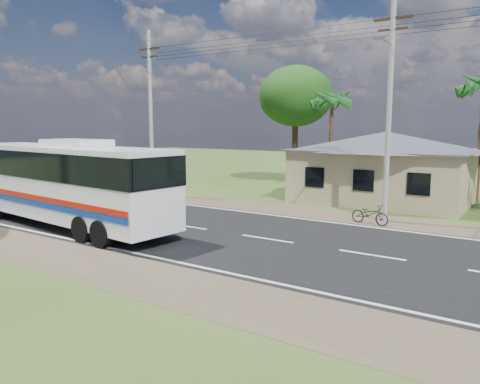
% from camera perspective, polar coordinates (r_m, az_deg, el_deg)
% --- Properties ---
extents(ground, '(120.00, 120.00, 0.00)m').
position_cam_1_polar(ground, '(19.92, 3.30, -5.77)').
color(ground, '#2A4518').
rests_on(ground, ground).
extents(road, '(120.00, 16.00, 0.03)m').
position_cam_1_polar(road, '(19.92, 3.30, -5.75)').
color(road, black).
rests_on(road, ground).
extents(house, '(12.40, 10.00, 5.00)m').
position_cam_1_polar(house, '(31.02, 17.32, 3.80)').
color(house, tan).
rests_on(house, ground).
extents(utility_poles, '(32.80, 2.22, 11.00)m').
position_cam_1_polar(utility_poles, '(24.25, 16.98, 10.11)').
color(utility_poles, '#9E9E99').
rests_on(utility_poles, ground).
extents(palm_far, '(2.80, 2.80, 7.70)m').
position_cam_1_polar(palm_far, '(35.52, 11.14, 11.03)').
color(palm_far, '#47301E').
rests_on(palm_far, ground).
extents(tree_behind_house, '(6.00, 6.00, 9.61)m').
position_cam_1_polar(tree_behind_house, '(39.05, 6.80, 11.49)').
color(tree_behind_house, '#47301E').
rests_on(tree_behind_house, ground).
extents(coach_bus, '(13.58, 4.02, 4.16)m').
position_cam_1_polar(coach_bus, '(23.48, -20.59, 1.72)').
color(coach_bus, silver).
rests_on(coach_bus, ground).
extents(motorcycle, '(2.01, 0.98, 1.01)m').
position_cam_1_polar(motorcycle, '(23.60, 15.55, -2.61)').
color(motorcycle, black).
rests_on(motorcycle, ground).
extents(small_car, '(2.27, 3.90, 1.25)m').
position_cam_1_polar(small_car, '(35.03, -23.78, 0.61)').
color(small_car, '#2B2B2D').
rests_on(small_car, ground).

